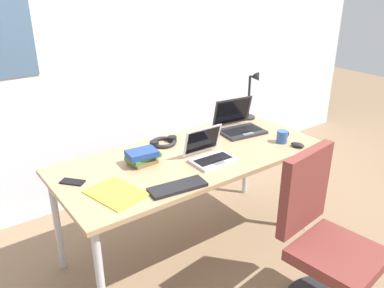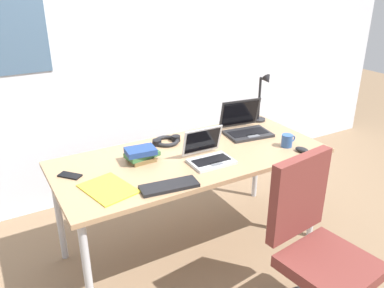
{
  "view_description": "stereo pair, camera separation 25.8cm",
  "coord_description": "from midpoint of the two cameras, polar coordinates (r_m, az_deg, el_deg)",
  "views": [
    {
      "loc": [
        -1.4,
        -1.91,
        1.85
      ],
      "look_at": [
        0.0,
        0.0,
        0.82
      ],
      "focal_mm": 36.9,
      "sensor_mm": 36.0,
      "label": 1
    },
    {
      "loc": [
        -1.18,
        -2.05,
        1.85
      ],
      "look_at": [
        0.0,
        0.0,
        0.82
      ],
      "focal_mm": 36.9,
      "sensor_mm": 36.0,
      "label": 2
    }
  ],
  "objects": [
    {
      "name": "laptop_near_mouse",
      "position": [
        2.99,
        4.37,
        2.68
      ],
      "size": [
        0.36,
        0.32,
        0.24
      ],
      "color": "#232326",
      "rests_on": "desk"
    },
    {
      "name": "coffee_mug",
      "position": [
        2.83,
        10.4,
        1.0
      ],
      "size": [
        0.11,
        0.08,
        0.09
      ],
      "color": "#2D518C",
      "rests_on": "desk"
    },
    {
      "name": "book_stack",
      "position": [
        2.52,
        -10.11,
        -1.87
      ],
      "size": [
        0.22,
        0.16,
        0.09
      ],
      "color": "brown",
      "rests_on": "desk"
    },
    {
      "name": "computer_mouse",
      "position": [
        2.78,
        12.49,
        -0.19
      ],
      "size": [
        0.08,
        0.11,
        0.03
      ],
      "primitive_type": "ellipsoid",
      "rotation": [
        0.0,
        0.0,
        0.28
      ],
      "color": "black",
      "rests_on": "desk"
    },
    {
      "name": "external_keyboard",
      "position": [
        2.22,
        -5.43,
        -6.31
      ],
      "size": [
        0.34,
        0.16,
        0.02
      ],
      "primitive_type": "cube",
      "rotation": [
        0.0,
        0.0,
        -0.13
      ],
      "color": "black",
      "rests_on": "desk"
    },
    {
      "name": "headphones",
      "position": [
        2.79,
        -6.81,
        0.21
      ],
      "size": [
        0.21,
        0.18,
        0.04
      ],
      "color": "black",
      "rests_on": "desk"
    },
    {
      "name": "office_chair",
      "position": [
        2.4,
        15.63,
        -14.81
      ],
      "size": [
        0.52,
        0.56,
        0.97
      ],
      "color": "black",
      "rests_on": "ground_plane"
    },
    {
      "name": "cell_phone",
      "position": [
        2.42,
        -19.88,
        -5.26
      ],
      "size": [
        0.14,
        0.15,
        0.01
      ],
      "primitive_type": "cube",
      "rotation": [
        0.0,
        0.0,
        0.7
      ],
      "color": "black",
      "rests_on": "desk"
    },
    {
      "name": "laptop_far_corner",
      "position": [
        2.52,
        -0.33,
        -1.54
      ],
      "size": [
        0.28,
        0.25,
        0.2
      ],
      "color": "#B7BABC",
      "rests_on": "desk"
    },
    {
      "name": "paper_folder_front_left",
      "position": [
        2.23,
        -14.23,
        -6.98
      ],
      "size": [
        0.3,
        0.35,
        0.01
      ],
      "primitive_type": "cube",
      "rotation": [
        0.0,
        0.0,
        0.23
      ],
      "color": "gold",
      "rests_on": "desk"
    },
    {
      "name": "ground_plane",
      "position": [
        3.0,
        -2.54,
        -14.55
      ],
      "size": [
        12.0,
        12.0,
        0.0
      ],
      "primitive_type": "plane",
      "color": "#7A6047"
    },
    {
      "name": "desk_lamp",
      "position": [
        3.21,
        6.39,
        6.85
      ],
      "size": [
        0.12,
        0.18,
        0.4
      ],
      "color": "black",
      "rests_on": "desk"
    },
    {
      "name": "desk",
      "position": [
        2.64,
        -2.8,
        -2.79
      ],
      "size": [
        1.8,
        0.8,
        0.74
      ],
      "color": "#9E7A56",
      "rests_on": "ground_plane"
    },
    {
      "name": "wall_back",
      "position": [
        3.38,
        -13.71,
        13.54
      ],
      "size": [
        6.0,
        0.13,
        2.6
      ],
      "color": "silver",
      "rests_on": "ground_plane"
    }
  ]
}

